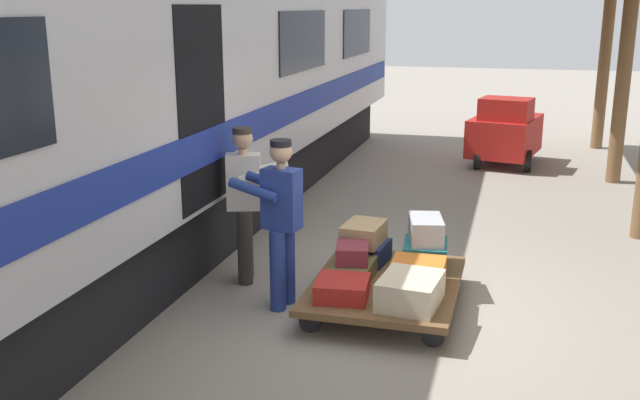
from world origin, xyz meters
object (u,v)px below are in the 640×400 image
object	(u,v)px
suitcase_olive_duffel	(355,270)
suitcase_cream_canvas	(410,291)
suitcase_gray_aluminum	(426,230)
suitcase_teal_softside	(425,255)
suitcase_tan_vintage	(364,233)
suitcase_orange_carryall	(418,273)
porter_by_door	(246,199)
baggage_tug	(505,132)
suitcase_navy_fabric	(365,252)
porter_in_overalls	(280,218)
suitcase_burgundy_valise	(352,253)
luggage_cart	(386,285)
train_car	(70,92)
suitcase_red_plastic	(342,289)

from	to	relation	value
suitcase_olive_duffel	suitcase_cream_canvas	world-z (taller)	suitcase_cream_canvas
suitcase_olive_duffel	suitcase_gray_aluminum	distance (m)	0.90
suitcase_teal_softside	suitcase_tan_vintage	bearing A→B (deg)	2.93
suitcase_orange_carryall	suitcase_gray_aluminum	world-z (taller)	suitcase_gray_aluminum
porter_by_door	suitcase_olive_duffel	bearing A→B (deg)	165.64
suitcase_orange_carryall	suitcase_tan_vintage	size ratio (longest dim) A/B	0.96
suitcase_orange_carryall	porter_by_door	xyz separation A→B (m)	(1.92, -0.33, 0.53)
baggage_tug	suitcase_olive_duffel	bearing A→B (deg)	80.27
suitcase_teal_softside	suitcase_olive_duffel	bearing A→B (deg)	39.26
suitcase_navy_fabric	suitcase_teal_softside	bearing A→B (deg)	180.00
porter_in_overalls	baggage_tug	world-z (taller)	porter_in_overalls
suitcase_navy_fabric	suitcase_burgundy_valise	world-z (taller)	suitcase_burgundy_valise
luggage_cart	suitcase_olive_duffel	world-z (taller)	suitcase_olive_duffel
luggage_cart	baggage_tug	distance (m)	7.39
train_car	suitcase_olive_duffel	size ratio (longest dim) A/B	32.49
suitcase_burgundy_valise	porter_in_overalls	xyz separation A→B (m)	(0.67, 0.25, 0.39)
suitcase_orange_carryall	suitcase_gray_aluminum	distance (m)	0.62
luggage_cart	suitcase_navy_fabric	distance (m)	0.63
suitcase_gray_aluminum	suitcase_burgundy_valise	world-z (taller)	suitcase_gray_aluminum
suitcase_olive_duffel	suitcase_burgundy_valise	world-z (taller)	suitcase_burgundy_valise
suitcase_red_plastic	porter_in_overalls	size ratio (longest dim) A/B	0.29
baggage_tug	suitcase_burgundy_valise	bearing A→B (deg)	80.05
suitcase_teal_softside	suitcase_navy_fabric	world-z (taller)	suitcase_teal_softside
suitcase_red_plastic	porter_by_door	bearing A→B (deg)	-33.65
suitcase_tan_vintage	porter_in_overalls	distance (m)	1.06
suitcase_red_plastic	suitcase_cream_canvas	world-z (taller)	suitcase_cream_canvas
train_car	porter_in_overalls	world-z (taller)	train_car
suitcase_red_plastic	suitcase_cream_canvas	size ratio (longest dim) A/B	0.77
porter_by_door	porter_in_overalls	bearing A→B (deg)	135.17
suitcase_navy_fabric	baggage_tug	xyz separation A→B (m)	(-1.26, -6.79, 0.24)
suitcase_olive_duffel	suitcase_red_plastic	xyz separation A→B (m)	(0.00, 0.52, 0.00)
suitcase_gray_aluminum	porter_by_door	bearing A→B (deg)	6.82
suitcase_tan_vintage	suitcase_burgundy_valise	xyz separation A→B (m)	(0.01, 0.49, -0.07)
porter_by_door	suitcase_red_plastic	bearing A→B (deg)	146.35
suitcase_gray_aluminum	suitcase_burgundy_valise	size ratio (longest dim) A/B	1.41
train_car	luggage_cart	size ratio (longest dim) A/B	10.59
porter_by_door	suitcase_burgundy_valise	bearing A→B (deg)	165.40
suitcase_navy_fabric	suitcase_gray_aluminum	bearing A→B (deg)	-177.08
suitcase_teal_softside	porter_by_door	size ratio (longest dim) A/B	0.33
suitcase_red_plastic	suitcase_teal_softside	bearing A→B (deg)	-121.46
suitcase_orange_carryall	suitcase_gray_aluminum	bearing A→B (deg)	-89.33
suitcase_cream_canvas	suitcase_burgundy_valise	bearing A→B (deg)	-38.16
luggage_cart	suitcase_gray_aluminum	xyz separation A→B (m)	(-0.31, -0.56, 0.44)
suitcase_olive_duffel	train_car	bearing A→B (deg)	1.48
suitcase_burgundy_valise	baggage_tug	size ratio (longest dim) A/B	0.20
suitcase_teal_softside	suitcase_gray_aluminum	xyz separation A→B (m)	(0.01, -0.03, 0.26)
suitcase_olive_duffel	suitcase_cream_canvas	distance (m)	0.83
suitcase_red_plastic	suitcase_cream_canvas	distance (m)	0.64
suitcase_navy_fabric	suitcase_gray_aluminum	world-z (taller)	suitcase_gray_aluminum
porter_in_overalls	porter_by_door	distance (m)	0.81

